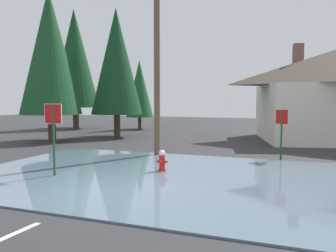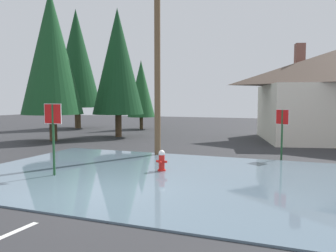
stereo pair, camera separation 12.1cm
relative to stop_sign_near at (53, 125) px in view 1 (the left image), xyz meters
The scene contains 11 objects.
ground_plane 3.34m from the stop_sign_near, 24.50° to the right, with size 80.00×80.00×0.10m, color #2D2D30.
flood_puddle 3.78m from the stop_sign_near, 21.80° to the left, with size 13.00×8.80×0.05m, color slate.
lane_stop_bar 3.51m from the stop_sign_near, 52.06° to the right, with size 4.39×0.30×0.01m, color silver.
stop_sign_near is the anchor object (origin of this frame).
fire_hydrant 3.96m from the stop_sign_near, 31.52° to the left, with size 0.41×0.35×0.81m.
utility_pole 6.18m from the stop_sign_near, 72.57° to the left, with size 1.60×0.28×8.80m.
stop_sign_far 9.36m from the stop_sign_near, 40.22° to the left, with size 0.55×0.38×2.20m.
pine_tree_tall_left 20.36m from the stop_sign_near, 123.33° to the left, with size 4.28×4.28×10.69m.
pine_tree_mid_left 18.52m from the stop_sign_near, 105.87° to the left, with size 2.42×2.42×6.04m.
pine_tree_short_left 12.75m from the stop_sign_near, 108.77° to the left, with size 3.56×3.56×8.91m.
pine_tree_far_center 11.15m from the stop_sign_near, 129.50° to the left, with size 3.78×3.78×9.46m.
Camera 1 is at (4.95, -8.10, 2.63)m, focal length 35.97 mm.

